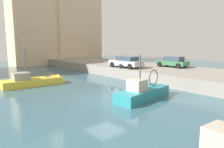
% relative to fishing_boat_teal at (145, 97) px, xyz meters
% --- Properties ---
extents(water_surface, '(80.00, 80.00, 0.00)m').
position_rel_fishing_boat_teal_xyz_m(water_surface, '(-2.59, 1.81, -0.12)').
color(water_surface, '#386070').
rests_on(water_surface, ground).
extents(quay_wall, '(9.00, 56.00, 1.20)m').
position_rel_fishing_boat_teal_xyz_m(quay_wall, '(8.91, 1.81, 0.48)').
color(quay_wall, gray).
rests_on(quay_wall, ground).
extents(fishing_boat_teal, '(6.14, 2.20, 4.18)m').
position_rel_fishing_boat_teal_xyz_m(fishing_boat_teal, '(0.00, 0.00, 0.00)').
color(fishing_boat_teal, teal).
rests_on(fishing_boat_teal, ground).
extents(fishing_boat_yellow, '(6.59, 2.57, 4.54)m').
position_rel_fishing_boat_teal_xyz_m(fishing_boat_yellow, '(-4.46, 10.52, -0.02)').
color(fishing_boat_yellow, gold).
rests_on(fishing_boat_yellow, ground).
extents(parked_car_green, '(2.09, 3.88, 1.35)m').
position_rel_fishing_boat_teal_xyz_m(parked_car_green, '(10.73, 4.48, 1.77)').
color(parked_car_green, '#387547').
rests_on(parked_car_green, quay_wall).
extents(parked_car_silver, '(2.21, 4.46, 1.41)m').
position_rel_fishing_boat_teal_xyz_m(parked_car_silver, '(5.93, 8.03, 1.80)').
color(parked_car_silver, '#B7B7BC').
rests_on(parked_car_silver, quay_wall).
extents(mooring_bollard_mid, '(0.28, 0.28, 0.55)m').
position_rel_fishing_boat_teal_xyz_m(mooring_bollard_mid, '(4.76, 7.81, 1.35)').
color(mooring_bollard_mid, '#2D2D33').
rests_on(mooring_bollard_mid, quay_wall).
extents(waterfront_building_west_mid, '(10.63, 7.47, 20.51)m').
position_rel_fishing_boat_teal_xyz_m(waterfront_building_west_mid, '(11.93, 30.49, 10.15)').
color(waterfront_building_west_mid, beige).
rests_on(waterfront_building_west_mid, ground).
extents(waterfront_building_east_mid, '(11.30, 6.98, 13.89)m').
position_rel_fishing_boat_teal_xyz_m(waterfront_building_east_mid, '(4.52, 30.69, 6.84)').
color(waterfront_building_east_mid, beige).
rests_on(waterfront_building_east_mid, ground).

